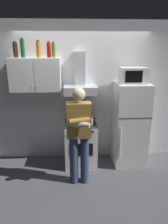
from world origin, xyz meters
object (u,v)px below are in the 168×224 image
at_px(upper_cabinet, 36,75).
at_px(refrigerator, 130,125).
at_px(microwave, 133,75).
at_px(person_standing, 79,134).
at_px(bottle_olive_oil, 53,50).
at_px(cooking_pot, 88,121).
at_px(stove_oven, 81,143).
at_px(bottle_soda_red, 49,50).
at_px(range_hood, 80,83).
at_px(bottle_wine_green, 23,48).
at_px(bottle_rum_dark, 15,50).
at_px(bottle_liquor_amber, 39,49).

xyz_separation_m(upper_cabinet, refrigerator, (1.75, -0.12, -0.95)).
xyz_separation_m(microwave, person_standing, (-1.00, -0.62, -0.84)).
bearing_deg(person_standing, bottle_olive_oil, 120.02).
bearing_deg(cooking_pot, bottle_olive_oil, 159.32).
distance_m(stove_oven, person_standing, 0.77).
relative_size(refrigerator, person_standing, 0.98).
distance_m(upper_cabinet, bottle_soda_red, 0.50).
xyz_separation_m(stove_oven, person_standing, (-0.05, -0.61, 0.47)).
relative_size(range_hood, bottle_wine_green, 2.34).
distance_m(range_hood, person_standing, 1.01).
xyz_separation_m(range_hood, bottle_wine_green, (-0.99, -0.02, 0.61)).
height_order(upper_cabinet, bottle_rum_dark, bottle_rum_dark).
bearing_deg(upper_cabinet, range_hood, 0.09).
distance_m(cooking_pot, bottle_liquor_amber, 1.53).
distance_m(person_standing, bottle_rum_dark, 1.82).
bearing_deg(range_hood, refrigerator, -7.55).
xyz_separation_m(upper_cabinet, range_hood, (0.80, 0.00, -0.15)).
relative_size(bottle_olive_oil, bottle_liquor_amber, 0.88).
height_order(bottle_wine_green, bottle_rum_dark, bottle_wine_green).
bearing_deg(cooking_pot, person_standing, -110.30).
relative_size(upper_cabinet, stove_oven, 1.03).
height_order(range_hood, bottle_rum_dark, bottle_rum_dark).
bearing_deg(cooking_pot, upper_cabinet, 165.27).
bearing_deg(range_hood, bottle_soda_red, 175.49).
bearing_deg(bottle_olive_oil, microwave, -3.43).
bearing_deg(upper_cabinet, bottle_wine_green, -174.64).
relative_size(person_standing, bottle_soda_red, 6.10).
relative_size(refrigerator, cooking_pot, 5.33).
distance_m(refrigerator, cooking_pot, 0.84).
bearing_deg(bottle_wine_green, microwave, -2.63).
xyz_separation_m(stove_oven, bottle_rum_dark, (-1.12, 0.14, 1.74)).
xyz_separation_m(person_standing, bottle_liquor_amber, (-0.67, 0.72, 1.29)).
bearing_deg(bottle_rum_dark, person_standing, -34.79).
xyz_separation_m(refrigerator, person_standing, (-1.00, -0.61, 0.10)).
bearing_deg(bottle_wine_green, bottle_soda_red, 8.04).
bearing_deg(range_hood, bottle_olive_oil, -177.12).
bearing_deg(person_standing, range_hood, 86.09).
distance_m(bottle_wine_green, bottle_rum_dark, 0.14).
height_order(bottle_soda_red, bottle_olive_oil, bottle_soda_red).
bearing_deg(microwave, bottle_rum_dark, 176.76).
height_order(stove_oven, cooking_pot, cooking_pot).
distance_m(cooking_pot, bottle_rum_dark, 1.78).
distance_m(stove_oven, range_hood, 1.17).
bearing_deg(bottle_wine_green, person_standing, -37.32).
xyz_separation_m(person_standing, bottle_soda_red, (-0.50, 0.78, 1.28)).
bearing_deg(bottle_olive_oil, range_hood, 2.88).
bearing_deg(bottle_soda_red, stove_oven, -17.23).
relative_size(microwave, bottle_olive_oil, 1.88).
xyz_separation_m(refrigerator, bottle_olive_oil, (-1.41, 0.10, 1.37)).
relative_size(range_hood, cooking_pot, 2.50).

